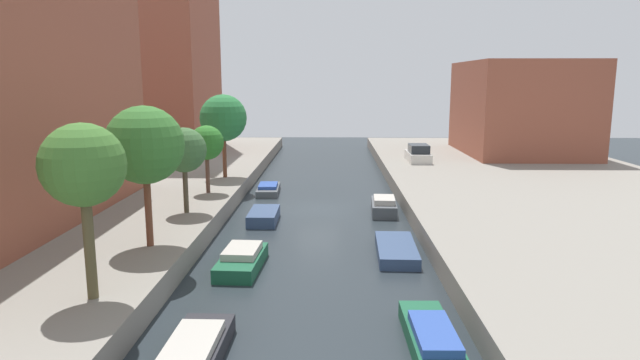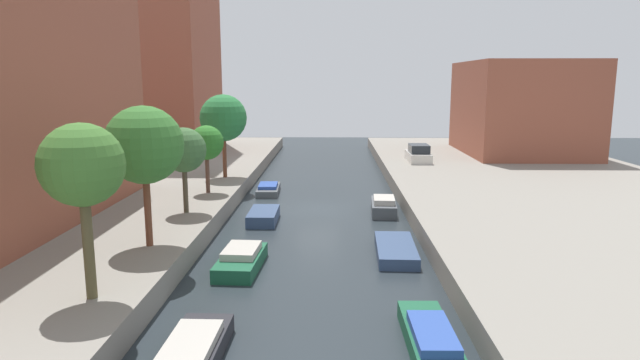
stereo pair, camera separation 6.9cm
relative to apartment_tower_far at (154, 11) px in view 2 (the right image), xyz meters
name	(u,v)px [view 2 (the right image)]	position (x,y,z in m)	size (l,w,h in m)	color
ground_plane	(318,209)	(16.00, -21.07, -13.98)	(84.00, 84.00, 0.00)	#232B30
quay_left	(70,200)	(1.00, -21.07, -13.48)	(20.00, 64.00, 1.00)	gray
quay_right	(571,203)	(31.00, -21.07, -13.48)	(20.00, 64.00, 1.00)	gray
apartment_tower_far	(154,11)	(0.00, 0.00, 0.00)	(10.00, 12.45, 25.97)	brown
low_block_right	(521,108)	(34.00, -2.45, -8.83)	(10.00, 13.19, 8.31)	brown
street_tree_0	(82,167)	(9.40, -37.15, -8.87)	(2.51, 2.51, 5.43)	brown
street_tree_1	(144,145)	(9.40, -31.71, -8.88)	(3.11, 3.11, 5.68)	brown
street_tree_2	(184,150)	(9.40, -26.03, -9.80)	(2.25, 2.25, 4.33)	#4D4332
street_tree_3	(206,143)	(9.40, -21.04, -10.00)	(2.04, 2.04, 4.03)	brown
street_tree_4	(223,118)	(9.40, -15.75, -8.90)	(3.20, 3.20, 5.70)	brown
parked_car	(418,154)	(23.96, -7.97, -12.39)	(1.74, 4.03, 1.43)	beige
moored_boat_left_0	(191,355)	(13.04, -39.44, -13.64)	(1.56, 4.49, 0.79)	#232328
moored_boat_left_1	(241,260)	(13.10, -31.57, -13.61)	(1.77, 3.85, 0.86)	#195638
moored_boat_left_2	(263,216)	(13.08, -24.03, -13.67)	(1.52, 3.18, 0.63)	#33476B
moored_boat_left_3	(268,189)	(12.46, -16.31, -13.70)	(1.58, 3.86, 0.66)	#4C5156
moored_boat_right_0	(431,340)	(19.67, -38.43, -13.64)	(1.37, 4.60, 0.80)	#195638
moored_boat_right_1	(396,250)	(19.66, -29.70, -13.73)	(1.82, 4.30, 0.50)	#33476B
moored_boat_right_2	(384,206)	(19.83, -21.95, -13.55)	(1.57, 3.47, 1.00)	#4C5156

